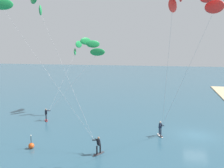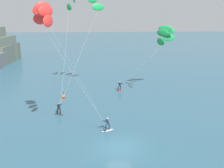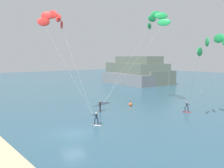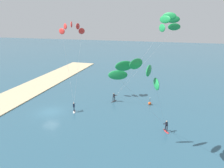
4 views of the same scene
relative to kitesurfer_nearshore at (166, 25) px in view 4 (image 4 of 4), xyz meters
name	(u,v)px [view 4 (image 4 of 4)]	position (x,y,z in m)	size (l,w,h in m)	color
ground_plane	(50,112)	(4.40, -18.17, -14.32)	(240.00, 240.00, 0.00)	#2D566B
kitesurfer_nearshore	(166,25)	(0.00, 0.00, 0.00)	(7.33, 11.59, 16.17)	#333338
kitesurfer_mid_water	(72,31)	(-2.57, -16.72, -1.28)	(8.38, 5.53, 14.78)	white
kitesurfer_far_out	(137,74)	(12.34, -2.19, -4.59)	(9.64, 7.33, 11.42)	red
marker_buoy	(150,103)	(-3.38, -2.13, -14.02)	(0.56, 0.56, 1.38)	#EA5119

